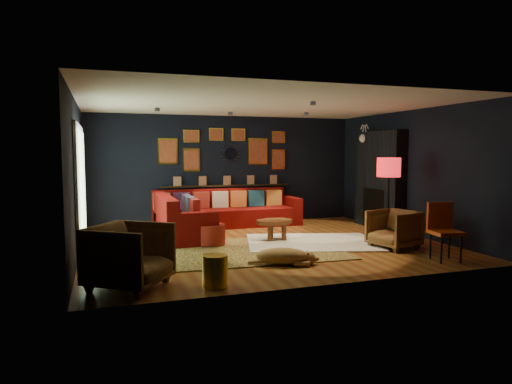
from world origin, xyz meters
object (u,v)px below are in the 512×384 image
object	(u,v)px
armchair_left	(129,253)
gold_stool	(215,271)
coffee_table	(274,224)
sectional	(210,216)
floor_lamp	(389,171)
dog	(282,253)
orange_chair	(443,226)
armchair_right	(394,227)
pouf	(210,234)

from	to	relation	value
armchair_left	gold_stool	distance (m)	1.11
coffee_table	sectional	bearing A→B (deg)	120.03
floor_lamp	dog	size ratio (longest dim) A/B	1.47
coffee_table	orange_chair	bearing A→B (deg)	-49.32
coffee_table	dog	world-z (taller)	coffee_table
coffee_table	floor_lamp	size ratio (longest dim) A/B	0.53
sectional	armchair_left	world-z (taller)	armchair_left
sectional	floor_lamp	xyz separation A→B (m)	(2.99, -2.29, 1.04)
gold_stool	orange_chair	distance (m)	3.83
sectional	coffee_table	world-z (taller)	sectional
orange_chair	armchair_right	bearing A→B (deg)	111.10
sectional	floor_lamp	size ratio (longest dim) A/B	2.10
sectional	pouf	size ratio (longest dim) A/B	6.18
sectional	dog	distance (m)	3.42
pouf	armchair_right	bearing A→B (deg)	-22.60
floor_lamp	dog	distance (m)	3.10
pouf	sectional	bearing A→B (deg)	77.08
armchair_right	gold_stool	bearing A→B (deg)	-84.78
coffee_table	floor_lamp	bearing A→B (deg)	-18.80
coffee_table	pouf	xyz separation A→B (m)	(-1.28, -0.02, -0.13)
sectional	floor_lamp	distance (m)	3.91
gold_stool	pouf	bearing A→B (deg)	78.36
armchair_left	armchair_right	xyz separation A→B (m)	(4.65, 0.98, -0.07)
pouf	orange_chair	world-z (taller)	orange_chair
dog	coffee_table	bearing A→B (deg)	92.95
sectional	armchair_right	bearing A→B (deg)	-46.71
dog	pouf	bearing A→B (deg)	131.80
sectional	orange_chair	distance (m)	4.88
orange_chair	dog	bearing A→B (deg)	179.01
floor_lamp	orange_chair	bearing A→B (deg)	-92.78
armchair_left	armchair_right	size ratio (longest dim) A/B	1.19
sectional	floor_lamp	bearing A→B (deg)	-37.38
coffee_table	floor_lamp	xyz separation A→B (m)	(2.08, -0.71, 1.03)
dog	armchair_left	bearing A→B (deg)	-148.35
coffee_table	pouf	bearing A→B (deg)	-179.04
armchair_right	sectional	bearing A→B (deg)	-150.98
gold_stool	coffee_table	bearing A→B (deg)	55.01
sectional	coffee_table	bearing A→B (deg)	-59.97
pouf	dog	distance (m)	1.94
floor_lamp	dog	xyz separation A→B (m)	(-2.65, -1.11, -1.17)
pouf	gold_stool	world-z (taller)	gold_stool
orange_chair	pouf	bearing A→B (deg)	155.01
orange_chair	floor_lamp	world-z (taller)	floor_lamp
armchair_right	orange_chair	world-z (taller)	orange_chair
armchair_right	floor_lamp	distance (m)	1.19
armchair_left	orange_chair	size ratio (longest dim) A/B	0.98
pouf	orange_chair	distance (m)	4.02
dog	gold_stool	bearing A→B (deg)	-128.23
sectional	armchair_left	xyz separation A→B (m)	(-1.94, -3.86, 0.13)
sectional	dog	size ratio (longest dim) A/B	3.09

